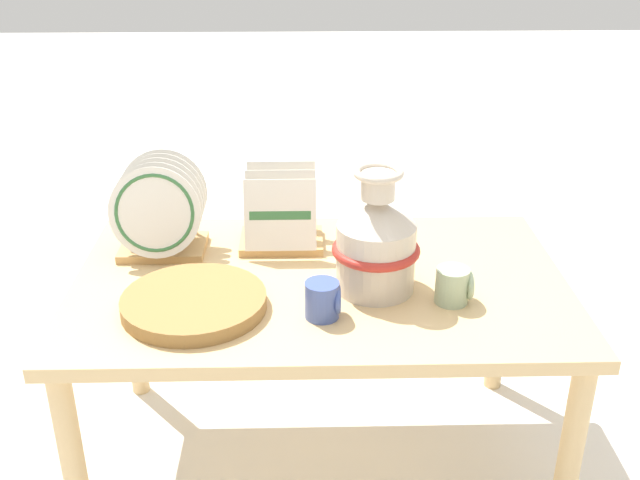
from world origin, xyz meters
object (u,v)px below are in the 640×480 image
at_px(wicker_charger_stack, 194,302).
at_px(mug_sage_glaze, 454,285).
at_px(mug_cobalt_glaze, 322,300).
at_px(dish_rack_square_plates, 281,223).
at_px(dish_rack_round_plates, 160,215).
at_px(ceramic_vase, 376,241).

xyz_separation_m(wicker_charger_stack, mug_sage_glaze, (0.62, 0.02, 0.03)).
height_order(mug_cobalt_glaze, mug_sage_glaze, same).
relative_size(mug_cobalt_glaze, mug_sage_glaze, 1.00).
xyz_separation_m(dish_rack_square_plates, mug_cobalt_glaze, (0.10, -0.39, -0.02)).
relative_size(dish_rack_round_plates, mug_sage_glaze, 2.95).
bearing_deg(wicker_charger_stack, ceramic_vase, 11.83).
relative_size(wicker_charger_stack, mug_sage_glaze, 3.87).
relative_size(dish_rack_square_plates, mug_sage_glaze, 2.58).
bearing_deg(mug_sage_glaze, mug_cobalt_glaze, -169.19).
bearing_deg(ceramic_vase, mug_sage_glaze, -21.45).
relative_size(ceramic_vase, mug_sage_glaze, 3.54).
distance_m(dish_rack_round_plates, wicker_charger_stack, 0.34).
bearing_deg(dish_rack_round_plates, ceramic_vase, -21.01).
height_order(ceramic_vase, mug_cobalt_glaze, ceramic_vase).
bearing_deg(dish_rack_round_plates, wicker_charger_stack, -68.03).
distance_m(ceramic_vase, wicker_charger_stack, 0.46).
bearing_deg(dish_rack_square_plates, dish_rack_round_plates, -172.60).
xyz_separation_m(dish_rack_square_plates, wicker_charger_stack, (-0.20, -0.35, -0.05)).
bearing_deg(wicker_charger_stack, dish_rack_round_plates, 111.97).
height_order(dish_rack_round_plates, mug_sage_glaze, dish_rack_round_plates).
bearing_deg(mug_cobalt_glaze, mug_sage_glaze, 10.81).
relative_size(dish_rack_round_plates, wicker_charger_stack, 0.76).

